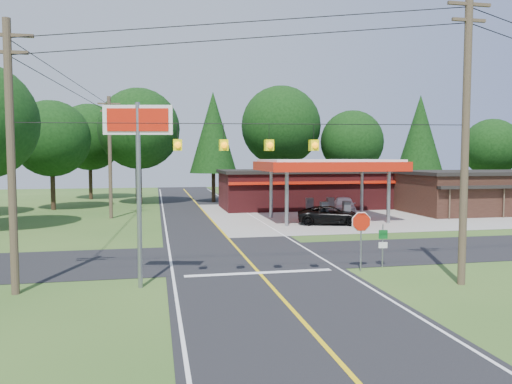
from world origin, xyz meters
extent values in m
plane|color=#2C521D|center=(0.00, 0.00, 0.00)|extent=(120.00, 120.00, 0.00)
cube|color=black|center=(0.00, 0.00, 0.01)|extent=(8.00, 120.00, 0.02)
cube|color=black|center=(0.00, 0.00, 0.01)|extent=(70.00, 7.00, 0.02)
cube|color=yellow|center=(0.00, 0.00, 0.03)|extent=(0.15, 110.00, 0.00)
cylinder|color=gray|center=(5.00, 10.50, 2.10)|extent=(0.28, 0.28, 4.20)
cylinder|color=gray|center=(5.00, 15.50, 2.10)|extent=(0.28, 0.28, 4.20)
cylinder|color=gray|center=(13.00, 10.50, 2.10)|extent=(0.28, 0.28, 4.20)
cylinder|color=gray|center=(13.00, 15.50, 2.10)|extent=(0.28, 0.28, 4.20)
cube|color=red|center=(9.00, 13.00, 4.35)|extent=(10.60, 7.40, 0.70)
cube|color=white|center=(9.00, 13.00, 4.75)|extent=(10.00, 7.00, 0.25)
cube|color=#9E9B93|center=(9.00, 11.20, 0.13)|extent=(3.20, 0.90, 0.22)
cube|color=#3F3F44|center=(8.10, 11.20, 0.95)|extent=(0.55, 0.45, 1.50)
cube|color=#3F3F44|center=(9.90, 11.20, 0.95)|extent=(0.55, 0.45, 1.50)
cube|color=#9E9B93|center=(9.00, 14.80, 0.13)|extent=(3.20, 0.90, 0.22)
cube|color=#3F3F44|center=(8.10, 14.80, 0.95)|extent=(0.55, 0.45, 1.50)
cube|color=#3F3F44|center=(9.90, 14.80, 0.95)|extent=(0.55, 0.45, 1.50)
cube|color=#54181A|center=(10.00, 23.00, 1.75)|extent=(16.00, 7.00, 3.50)
cube|color=black|center=(10.00, 23.00, 3.65)|extent=(16.40, 7.40, 0.30)
cube|color=red|center=(10.00, 19.40, 2.70)|extent=(16.00, 0.50, 0.25)
cube|color=black|center=(28.00, 16.00, 1.75)|extent=(20.00, 8.00, 3.50)
cube|color=black|center=(28.00, 16.00, 3.65)|extent=(20.40, 8.40, 0.30)
cylinder|color=#473828|center=(7.50, -7.00, 5.75)|extent=(0.30, 0.30, 11.50)
cube|color=#473828|center=(7.50, -7.00, 10.90)|extent=(1.80, 0.12, 0.12)
cube|color=#473828|center=(7.50, -7.00, 10.30)|extent=(1.40, 0.12, 0.12)
cylinder|color=#473828|center=(-9.50, -5.00, 5.00)|extent=(0.30, 0.30, 10.00)
cube|color=#473828|center=(-9.50, -5.00, 9.40)|extent=(1.80, 0.12, 0.12)
cube|color=#473828|center=(-9.50, -5.00, 8.80)|extent=(1.40, 0.12, 0.12)
cylinder|color=#473828|center=(-8.00, 18.00, 5.00)|extent=(0.30, 0.30, 10.00)
cube|color=#473828|center=(-8.00, 18.00, 9.40)|extent=(1.80, 0.12, 0.12)
cube|color=#473828|center=(-8.00, 18.00, 8.80)|extent=(1.40, 0.12, 0.12)
cylinder|color=#473828|center=(-6.50, 35.00, 4.75)|extent=(0.30, 0.30, 9.50)
cube|color=#FFFB0D|center=(-3.55, -5.70, 5.50)|extent=(0.32, 0.32, 0.42)
cube|color=#FFFB0D|center=(-1.85, -5.90, 5.50)|extent=(0.32, 0.32, 0.42)
cube|color=#FFFB0D|center=(-0.15, -6.10, 5.50)|extent=(0.32, 0.32, 0.42)
cube|color=#FFFB0D|center=(1.55, -6.30, 5.50)|extent=(0.32, 0.32, 0.42)
cylinder|color=#332316|center=(-14.00, 26.00, 1.98)|extent=(0.44, 0.44, 3.96)
sphere|color=black|center=(-14.00, 26.00, 6.82)|extent=(7.26, 7.26, 7.26)
cylinder|color=#332316|center=(-6.00, 30.00, 2.34)|extent=(0.44, 0.44, 4.68)
sphere|color=black|center=(-6.00, 30.00, 8.06)|extent=(8.58, 8.58, 8.58)
cylinder|color=#332316|center=(2.00, 31.00, 2.16)|extent=(0.44, 0.44, 4.32)
cone|color=black|center=(2.00, 31.00, 7.80)|extent=(5.28, 5.28, 9.00)
cylinder|color=#332316|center=(10.00, 32.00, 2.52)|extent=(0.44, 0.44, 5.04)
sphere|color=black|center=(10.00, 32.00, 8.68)|extent=(9.24, 9.24, 9.24)
cylinder|color=#332316|center=(18.00, 30.00, 1.98)|extent=(0.44, 0.44, 3.96)
sphere|color=black|center=(18.00, 30.00, 6.82)|extent=(7.26, 7.26, 7.26)
cylinder|color=#332316|center=(26.00, 29.00, 2.16)|extent=(0.44, 0.44, 4.32)
cone|color=black|center=(26.00, 29.00, 7.80)|extent=(5.28, 5.28, 9.00)
cylinder|color=#332316|center=(34.00, 27.00, 1.80)|extent=(0.44, 0.44, 3.60)
sphere|color=black|center=(34.00, 27.00, 6.20)|extent=(6.60, 6.60, 6.60)
cylinder|color=#332316|center=(-12.00, 38.00, 2.16)|extent=(0.44, 0.44, 4.32)
sphere|color=black|center=(-12.00, 38.00, 7.44)|extent=(7.92, 7.92, 7.92)
imported|color=black|center=(8.50, 10.76, 0.69)|extent=(6.16, 6.16, 1.38)
imported|color=white|center=(12.00, 17.00, 0.78)|extent=(5.71, 5.71, 1.56)
cylinder|color=gray|center=(-5.00, -5.00, 3.56)|extent=(0.18, 0.18, 7.12)
cube|color=white|center=(-5.00, -5.00, 6.46)|extent=(2.61, 0.61, 1.12)
cube|color=red|center=(-5.00, -5.05, 6.46)|extent=(2.29, 0.53, 0.86)
cylinder|color=gray|center=(4.50, -4.05, 1.26)|extent=(0.07, 0.07, 2.51)
cylinder|color=gray|center=(5.80, -3.50, 0.99)|extent=(0.06, 0.06, 1.98)
cube|color=#0C591E|center=(5.80, -3.54, 1.53)|extent=(0.40, 0.10, 0.41)
cube|color=white|center=(5.80, -3.54, 1.03)|extent=(0.40, 0.10, 0.27)
camera|label=1|loc=(-4.38, -24.51, 5.05)|focal=35.00mm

